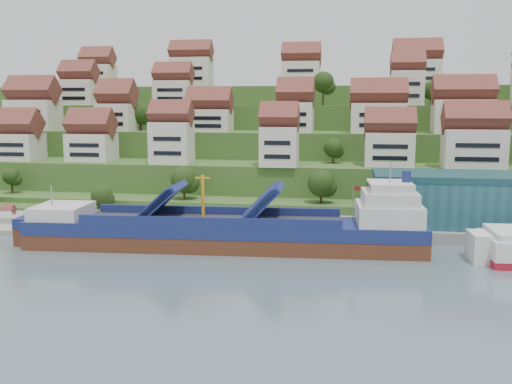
# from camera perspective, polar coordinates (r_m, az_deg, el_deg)

# --- Properties ---
(ground) EXTENTS (300.00, 300.00, 0.00)m
(ground) POSITION_cam_1_polar(r_m,az_deg,el_deg) (101.92, -0.61, -5.66)
(ground) COLOR slate
(ground) RESTS_ON ground
(quay) EXTENTS (180.00, 14.00, 2.20)m
(quay) POSITION_cam_1_polar(r_m,az_deg,el_deg) (114.83, 10.61, -3.59)
(quay) COLOR gray
(quay) RESTS_ON ground
(hillside) EXTENTS (260.00, 128.00, 31.00)m
(hillside) POSITION_cam_1_polar(r_m,az_deg,el_deg) (202.01, 4.50, 4.58)
(hillside) COLOR #2D4C1E
(hillside) RESTS_ON ground
(hillside_village) EXTENTS (154.62, 65.50, 29.34)m
(hillside_village) POSITION_cam_1_polar(r_m,az_deg,el_deg) (159.34, 2.85, 8.46)
(hillside_village) COLOR beige
(hillside_village) RESTS_ON ground
(hillside_trees) EXTENTS (137.77, 60.11, 31.73)m
(hillside_trees) POSITION_cam_1_polar(r_m,az_deg,el_deg) (144.07, 1.04, 5.47)
(hillside_trees) COLOR #233D14
(hillside_trees) RESTS_ON ground
(flagpole) EXTENTS (1.28, 0.16, 8.00)m
(flagpole) POSITION_cam_1_polar(r_m,az_deg,el_deg) (108.78, 9.75, -1.15)
(flagpole) COLOR gray
(flagpole) RESTS_ON quay
(cargo_ship) EXTENTS (70.75, 15.22, 15.47)m
(cargo_ship) POSITION_cam_1_polar(r_m,az_deg,el_deg) (101.33, -2.19, -4.00)
(cargo_ship) COLOR #532A19
(cargo_ship) RESTS_ON ground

